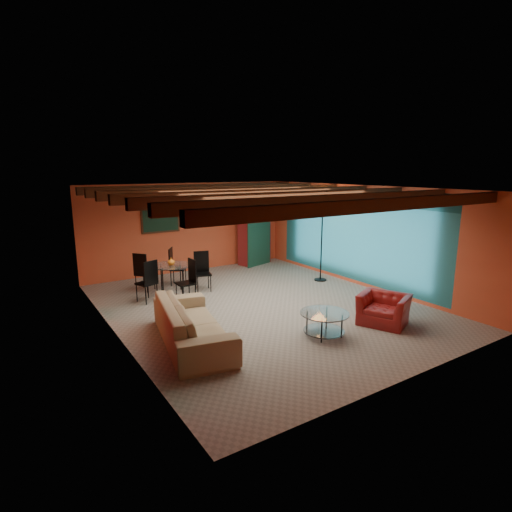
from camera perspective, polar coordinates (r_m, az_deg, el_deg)
room at (r=9.09m, az=0.31°, el=7.38°), size 6.52×8.01×2.71m
sofa at (r=7.56m, az=-8.96°, el=-9.25°), size 1.52×2.77×0.76m
armchair at (r=8.77m, az=17.48°, el=-7.12°), size 1.15×1.21×0.62m
coffee_table at (r=7.91m, az=9.55°, el=-9.40°), size 1.00×1.00×0.47m
dining_table at (r=10.50m, az=-11.75°, el=-2.46°), size 2.44×2.44×1.03m
armoire at (r=13.45m, az=-0.20°, el=2.90°), size 1.20×0.83×1.91m
floor_lamp at (r=11.51m, az=9.18°, el=1.73°), size 0.47×0.47×2.13m
ceiling_fan at (r=9.00m, az=0.70°, el=7.32°), size 1.50×1.50×0.44m
painting at (r=12.22m, az=-13.26°, el=4.94°), size 1.05×0.03×0.65m
potted_plant at (r=13.31m, az=-0.20°, el=8.01°), size 0.55×0.51×0.50m
vase at (r=10.36m, az=-11.90°, el=0.80°), size 0.18×0.18×0.19m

